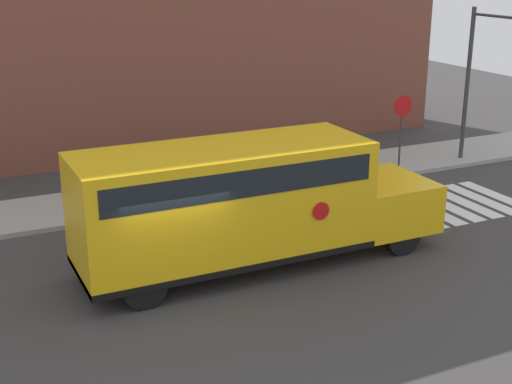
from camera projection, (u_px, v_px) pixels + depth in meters
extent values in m
plane|color=#3A3838|center=(170.00, 291.00, 16.66)|extent=(60.00, 60.00, 0.00)
cube|color=#9E9E99|center=(102.00, 204.00, 22.19)|extent=(44.00, 3.00, 0.15)
cube|color=brown|center=(48.00, 14.00, 26.06)|extent=(32.00, 4.00, 10.83)
cube|color=white|center=(371.00, 218.00, 21.23)|extent=(0.50, 3.20, 0.01)
cube|color=white|center=(391.00, 215.00, 21.51)|extent=(0.50, 3.20, 0.01)
cube|color=white|center=(409.00, 211.00, 21.80)|extent=(0.50, 3.20, 0.01)
cube|color=white|center=(428.00, 208.00, 22.09)|extent=(0.50, 3.20, 0.01)
cube|color=white|center=(446.00, 205.00, 22.37)|extent=(0.50, 3.20, 0.01)
cube|color=white|center=(463.00, 202.00, 22.66)|extent=(0.50, 3.20, 0.01)
cube|color=white|center=(480.00, 199.00, 22.95)|extent=(0.50, 3.20, 0.01)
cube|color=white|center=(497.00, 196.00, 23.23)|extent=(0.50, 3.20, 0.01)
cube|color=yellow|center=(224.00, 202.00, 17.22)|extent=(7.18, 2.50, 2.71)
cube|color=yellow|center=(383.00, 202.00, 19.36)|extent=(2.22, 2.50, 1.29)
cube|color=black|center=(224.00, 250.00, 17.62)|extent=(7.18, 2.54, 0.16)
cube|color=black|center=(223.00, 170.00, 16.96)|extent=(6.61, 2.53, 0.64)
cylinder|color=red|center=(321.00, 211.00, 16.96)|extent=(0.44, 0.02, 0.44)
cylinder|color=black|center=(357.00, 211.00, 20.43)|extent=(1.00, 0.30, 1.00)
cylinder|color=black|center=(402.00, 236.00, 18.58)|extent=(1.00, 0.30, 1.00)
cylinder|color=black|center=(118.00, 252.00, 17.58)|extent=(1.00, 0.30, 1.00)
cylinder|color=black|center=(144.00, 287.00, 15.73)|extent=(1.00, 0.30, 1.00)
cylinder|color=#38383A|center=(400.00, 140.00, 25.05)|extent=(0.07, 0.07, 2.54)
cylinder|color=red|center=(403.00, 106.00, 24.61)|extent=(0.74, 0.03, 0.74)
cylinder|color=#38383A|center=(467.00, 87.00, 26.21)|extent=(0.16, 0.16, 5.71)
cylinder|color=#38383A|center=(503.00, 17.00, 24.18)|extent=(0.10, 2.82, 0.10)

